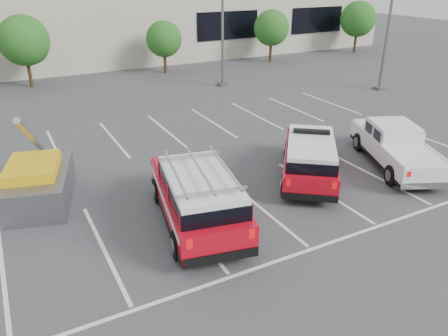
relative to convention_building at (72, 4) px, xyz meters
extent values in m
plane|color=#343436|center=(-0.18, -31.86, -4.72)|extent=(120.00, 120.00, 0.00)
cube|color=silver|center=(-0.18, -27.36, -4.71)|extent=(23.00, 15.00, 0.01)
cube|color=#B8AE9C|center=(-0.18, 0.14, -0.72)|extent=(60.00, 15.00, 8.00)
cylinder|color=#3F2B19|center=(-5.18, -9.86, -3.80)|extent=(0.24, 0.24, 1.84)
sphere|color=#1A4B14|center=(-5.18, -9.86, -1.56)|extent=(3.37, 3.37, 3.37)
sphere|color=#1A4B14|center=(-4.78, -9.66, -2.07)|extent=(2.24, 2.24, 2.24)
cylinder|color=#3F2B19|center=(4.82, -9.86, -3.96)|extent=(0.24, 0.24, 1.51)
sphere|color=#1A4B14|center=(4.82, -9.86, -2.11)|extent=(2.77, 2.77, 2.77)
sphere|color=#1A4B14|center=(5.22, -9.66, -2.53)|extent=(1.85, 1.85, 1.85)
cylinder|color=#3F2B19|center=(14.82, -9.86, -3.88)|extent=(0.24, 0.24, 1.67)
sphere|color=#1A4B14|center=(14.82, -9.86, -1.84)|extent=(3.07, 3.07, 3.07)
sphere|color=#1A4B14|center=(15.22, -9.66, -2.30)|extent=(2.05, 2.05, 2.05)
cylinder|color=#3F2B19|center=(24.82, -9.86, -3.80)|extent=(0.24, 0.24, 1.84)
sphere|color=#1A4B14|center=(24.82, -9.86, -1.56)|extent=(3.37, 3.37, 3.37)
sphere|color=#1A4B14|center=(25.22, -9.66, -2.07)|extent=(2.24, 2.24, 2.24)
cube|color=#59595E|center=(6.82, -15.86, -4.62)|extent=(0.60, 0.60, 0.20)
cylinder|color=#59595E|center=(6.82, -15.86, 0.28)|extent=(0.18, 0.18, 10.00)
cube|color=#59595E|center=(15.82, -21.86, -4.62)|extent=(0.60, 0.60, 0.20)
cylinder|color=#59595E|center=(15.82, -21.86, 0.28)|extent=(0.18, 0.18, 10.00)
cube|color=#AE0816|center=(2.86, -30.67, -4.00)|extent=(4.69, 5.32, 0.80)
cube|color=black|center=(2.57, -31.05, -3.39)|extent=(3.64, 4.02, 0.42)
cube|color=silver|center=(2.57, -31.05, -3.10)|extent=(3.57, 3.94, 0.15)
cube|color=black|center=(3.06, -30.40, -2.95)|extent=(1.28, 1.07, 0.14)
cube|color=silver|center=(6.69, -31.50, -3.99)|extent=(4.00, 5.83, 0.80)
cube|color=black|center=(6.89, -31.04, -3.38)|extent=(2.40, 2.50, 0.42)
cube|color=silver|center=(6.89, -31.04, -3.10)|extent=(2.35, 2.45, 0.15)
cube|color=#AE0816|center=(-2.48, -31.73, -3.91)|extent=(3.16, 5.77, 0.90)
cube|color=black|center=(-2.59, -32.25, -3.22)|extent=(2.66, 4.06, 0.47)
cube|color=silver|center=(-2.59, -32.25, -2.90)|extent=(2.60, 3.98, 0.17)
cube|color=#A5A5A8|center=(-2.59, -32.25, -2.60)|extent=(2.65, 3.70, 0.06)
cube|color=#59595E|center=(-6.89, -27.77, -4.15)|extent=(3.15, 4.16, 1.13)
cube|color=gold|center=(-6.89, -27.77, -3.44)|extent=(2.18, 2.61, 0.41)
cylinder|color=#A5A5A8|center=(-6.72, -27.18, -2.46)|extent=(1.02, 2.96, 2.20)
camera|label=1|loc=(-7.47, -42.96, 2.79)|focal=35.00mm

